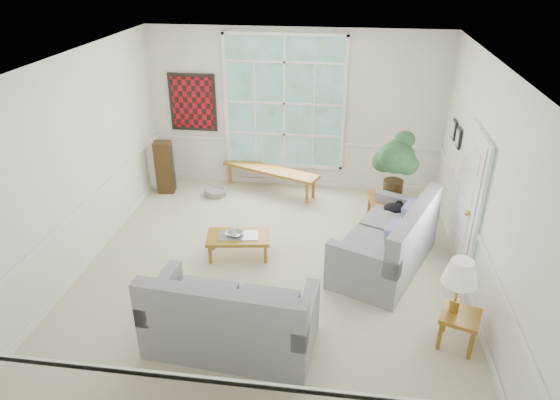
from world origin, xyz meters
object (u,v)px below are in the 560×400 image
object	(u,v)px
coffee_table	(239,246)
side_table	(458,329)
end_table	(386,213)
loveseat_right	(386,234)
loveseat_front	(231,308)

from	to	relation	value
coffee_table	side_table	distance (m)	3.32
coffee_table	end_table	bearing A→B (deg)	18.63
loveseat_right	end_table	size ratio (longest dim) A/B	3.35
loveseat_right	coffee_table	world-z (taller)	loveseat_right
end_table	side_table	size ratio (longest dim) A/B	1.31
loveseat_front	end_table	xyz separation A→B (m)	(1.92, 3.01, -0.23)
end_table	side_table	bearing A→B (deg)	-75.29
loveseat_right	end_table	distance (m)	1.14
loveseat_right	loveseat_front	distance (m)	2.65
loveseat_front	end_table	size ratio (longest dim) A/B	3.29
loveseat_front	side_table	xyz separation A→B (m)	(2.62, 0.33, -0.30)
side_table	loveseat_right	bearing A→B (deg)	116.43
loveseat_right	side_table	bearing A→B (deg)	-40.55
loveseat_front	side_table	size ratio (longest dim) A/B	4.32
loveseat_front	coffee_table	size ratio (longest dim) A/B	2.03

